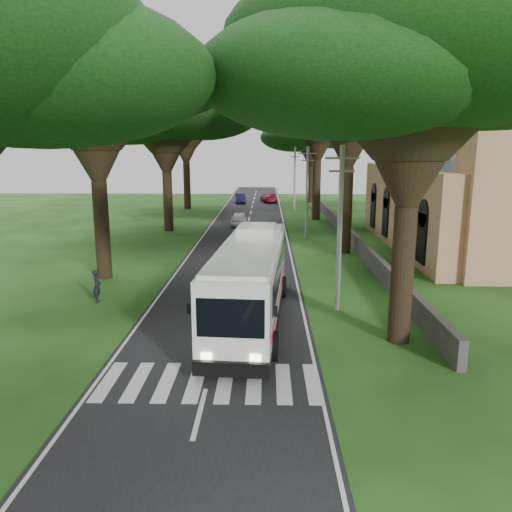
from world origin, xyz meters
TOP-DOWN VIEW (x-y plane):
  - ground at (0.00, 0.00)m, footprint 140.00×140.00m
  - road at (0.00, 25.00)m, footprint 8.00×120.00m
  - crosswalk at (0.00, -2.00)m, footprint 8.00×3.00m
  - property_wall at (9.00, 24.00)m, footprint 0.35×50.00m
  - church at (17.86, 21.55)m, footprint 14.00×24.00m
  - pole_near at (5.50, 6.00)m, footprint 1.60×0.24m
  - pole_mid at (5.50, 26.00)m, footprint 1.60×0.24m
  - pole_far at (5.50, 46.00)m, footprint 1.60×0.24m
  - tree_l_mida at (-8.00, 12.00)m, footprint 13.12×13.12m
  - tree_l_midb at (-7.50, 30.00)m, footprint 14.57×14.57m
  - tree_l_far at (-8.50, 48.00)m, footprint 14.54×14.54m
  - tree_r_near at (7.50, 2.00)m, footprint 14.58×14.58m
  - tree_r_mida at (8.00, 20.00)m, footprint 12.92×12.92m
  - tree_r_midb at (7.50, 38.00)m, footprint 14.11×14.11m
  - tree_r_far at (8.50, 56.00)m, footprint 13.59×13.59m
  - coach_bus at (1.28, 4.25)m, footprint 3.64×12.71m
  - distant_car_a at (-0.80, 33.05)m, footprint 1.90×4.35m
  - distant_car_b at (-1.89, 54.87)m, footprint 2.00×4.37m
  - distant_car_c at (2.29, 55.97)m, footprint 2.77×5.19m
  - pedestrian at (-6.78, 7.03)m, footprint 0.53×0.70m

SIDE VIEW (x-z plane):
  - ground at x=0.00m, z-range 0.00..0.00m
  - crosswalk at x=0.00m, z-range -0.01..0.01m
  - road at x=0.00m, z-range -0.01..0.03m
  - property_wall at x=9.00m, z-range 0.00..1.20m
  - distant_car_b at x=-1.89m, z-range 0.03..1.42m
  - distant_car_c at x=2.29m, z-range 0.03..1.46m
  - distant_car_a at x=-0.80m, z-range 0.03..1.49m
  - pedestrian at x=-6.78m, z-range 0.00..1.72m
  - coach_bus at x=1.28m, z-range 0.14..3.84m
  - pole_near at x=5.50m, z-range 0.18..8.18m
  - pole_mid at x=5.50m, z-range 0.18..8.18m
  - pole_far at x=5.50m, z-range 0.18..8.18m
  - church at x=17.86m, z-range -0.89..10.71m
  - tree_r_far at x=8.50m, z-range 3.67..17.03m
  - tree_r_near at x=7.50m, z-range 4.04..18.52m
  - tree_l_midb at x=-7.50m, z-range 4.05..18.56m
  - tree_l_mida at x=-8.00m, z-range 4.49..19.41m
  - tree_l_far at x=-8.50m, z-range 4.60..20.23m
  - tree_r_mida at x=8.00m, z-range 5.12..21.33m
  - tree_r_midb at x=7.50m, z-range 5.06..21.52m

